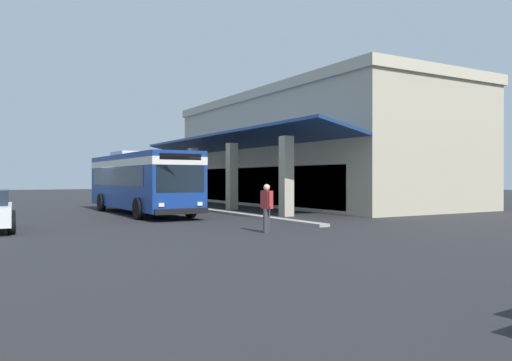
# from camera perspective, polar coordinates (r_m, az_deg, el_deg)

# --- Properties ---
(ground) EXTENTS (120.00, 120.00, 0.00)m
(ground) POSITION_cam_1_polar(r_m,az_deg,el_deg) (31.52, -1.90, -3.15)
(ground) COLOR #262628
(curb_strip) EXTENTS (28.10, 0.50, 0.12)m
(curb_strip) POSITION_cam_1_polar(r_m,az_deg,el_deg) (31.69, -8.01, -3.03)
(curb_strip) COLOR #9E998E
(curb_strip) RESTS_ON ground
(plaza_building) EXTENTS (23.72, 13.44, 7.80)m
(plaza_building) POSITION_cam_1_polar(r_m,az_deg,el_deg) (36.43, 6.19, 3.45)
(plaza_building) COLOR #B2A88E
(plaza_building) RESTS_ON ground
(transit_bus) EXTENTS (11.25, 2.95, 3.34)m
(transit_bus) POSITION_cam_1_polar(r_m,az_deg,el_deg) (27.09, -13.07, 0.20)
(transit_bus) COLOR navy
(transit_bus) RESTS_ON ground
(pedestrian) EXTENTS (0.68, 0.37, 1.68)m
(pedestrian) POSITION_cam_1_polar(r_m,az_deg,el_deg) (17.32, 1.23, -2.86)
(pedestrian) COLOR #38383D
(pedestrian) RESTS_ON ground
(potted_palm) EXTENTS (1.71, 1.69, 3.21)m
(potted_palm) POSITION_cam_1_polar(r_m,az_deg,el_deg) (35.49, -7.74, -1.47)
(potted_palm) COLOR brown
(potted_palm) RESTS_ON ground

